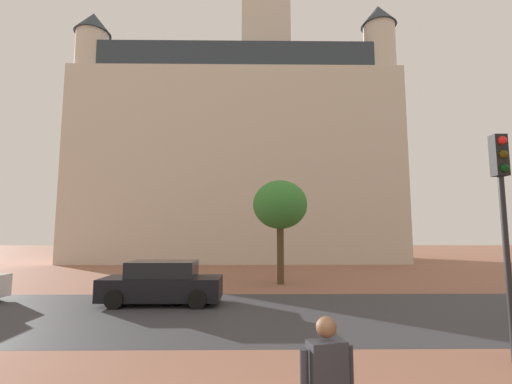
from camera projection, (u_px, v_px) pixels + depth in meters
name	position (u px, v px, depth m)	size (l,w,h in m)	color
ground_plane	(249.00, 308.00, 12.35)	(120.00, 120.00, 0.00)	#93604C
street_asphalt_strip	(248.00, 313.00, 11.54)	(120.00, 7.19, 0.00)	#38383D
landmark_building	(241.00, 151.00, 34.89)	(29.41, 10.63, 36.06)	beige
car_black	(162.00, 283.00, 13.15)	(4.34, 1.99, 1.55)	black
traffic_light_pole	(503.00, 201.00, 7.52)	(0.28, 0.34, 4.72)	black
tree_curb_far	(280.00, 205.00, 18.56)	(2.83, 2.83, 5.34)	#4C3823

